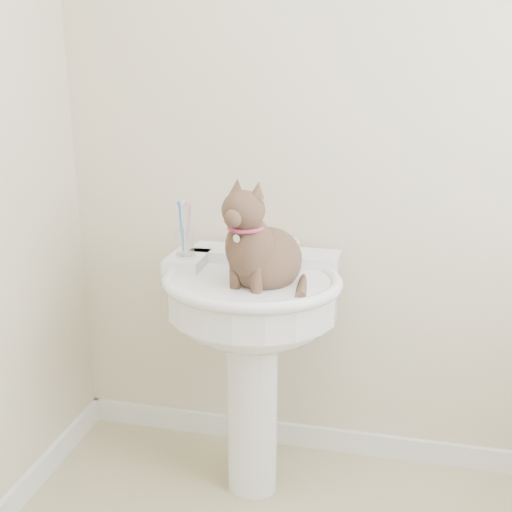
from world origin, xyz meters
The scene contains 7 objects.
wall_back centered at (0.00, 1.10, 1.25)m, with size 2.20×0.00×2.50m, color beige, non-canonical shape.
baseboard_back centered at (0.00, 1.09, 0.04)m, with size 2.20×0.02×0.09m, color white.
pedestal_sink centered at (-0.35, 0.81, 0.64)m, with size 0.60×0.58×0.82m.
faucet centered at (-0.35, 0.96, 0.86)m, with size 0.28×0.12×0.14m.
soap_bar centered at (-0.28, 1.04, 0.84)m, with size 0.09×0.06×0.03m, color orange.
toothbrush_cup centered at (-0.59, 0.87, 0.87)m, with size 0.07×0.07×0.18m.
cat centered at (-0.31, 0.78, 0.88)m, with size 0.25×0.32×0.47m.
Camera 1 is at (0.10, -1.08, 1.47)m, focal length 45.00 mm.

